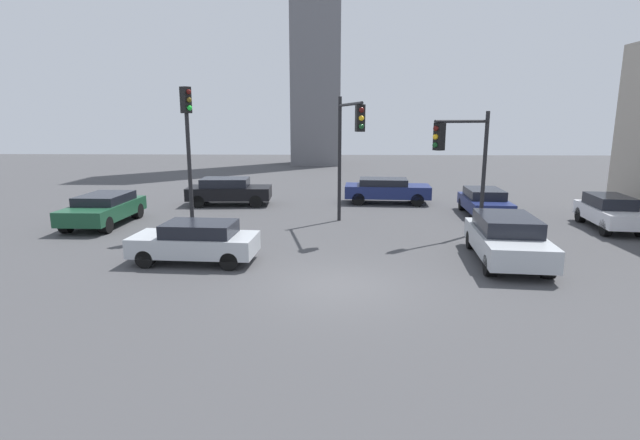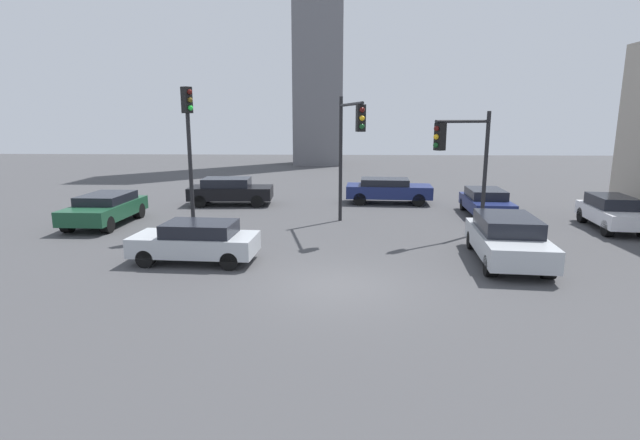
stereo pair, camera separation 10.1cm
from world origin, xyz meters
TOP-DOWN VIEW (x-y plane):
  - ground_plane at (0.00, 0.00)m, footprint 100.39×100.39m
  - traffic_light_0 at (0.48, 7.31)m, footprint 1.00×3.85m
  - traffic_light_1 at (-5.84, 6.02)m, footprint 0.49×0.44m
  - traffic_light_2 at (4.84, 5.94)m, footprint 2.53×1.82m
  - car_0 at (11.67, 7.63)m, footprint 2.07×4.17m
  - car_1 at (-4.60, 2.18)m, footprint 4.12×1.98m
  - car_2 at (2.79, 13.77)m, footprint 4.77×2.22m
  - car_3 at (-5.88, 12.94)m, footprint 4.54×2.17m
  - car_4 at (-10.32, 7.73)m, footprint 2.10×4.60m
  - car_5 at (5.61, 2.62)m, footprint 2.42×4.81m
  - car_6 at (7.19, 10.39)m, footprint 2.04×4.25m

SIDE VIEW (x-z plane):
  - ground_plane at x=0.00m, z-range 0.00..0.00m
  - car_6 at x=7.19m, z-range 0.05..1.34m
  - car_1 at x=-4.60m, z-range 0.04..1.39m
  - car_4 at x=-10.32m, z-range 0.07..1.43m
  - car_0 at x=11.67m, z-range 0.04..1.48m
  - car_2 at x=2.79m, z-range 0.07..1.45m
  - car_3 at x=-5.88m, z-range 0.05..1.52m
  - car_5 at x=5.61m, z-range 0.04..1.55m
  - traffic_light_2 at x=4.84m, z-range 0.95..5.88m
  - traffic_light_0 at x=0.48m, z-range 1.13..6.73m
  - traffic_light_1 at x=-5.84m, z-range 1.11..6.96m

